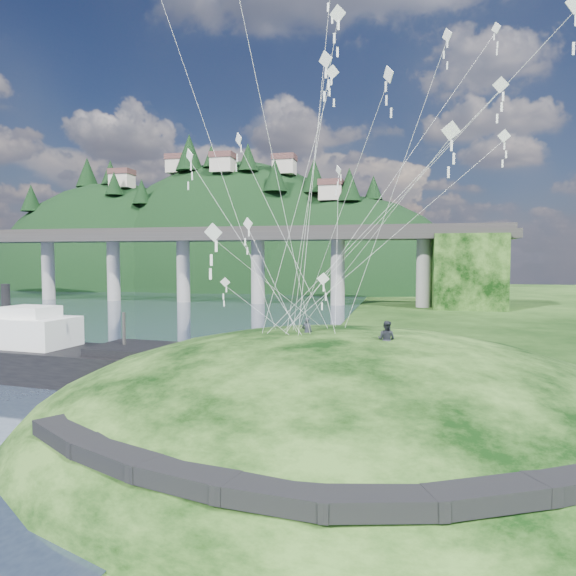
# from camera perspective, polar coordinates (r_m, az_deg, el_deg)

# --- Properties ---
(ground) EXTENTS (320.00, 320.00, 0.00)m
(ground) POSITION_cam_1_polar(r_m,az_deg,el_deg) (28.99, -10.74, -14.55)
(ground) COLOR black
(ground) RESTS_ON ground
(grass_hill) EXTENTS (36.00, 32.00, 13.00)m
(grass_hill) POSITION_cam_1_polar(r_m,az_deg,el_deg) (29.34, 6.18, -17.39)
(grass_hill) COLOR black
(grass_hill) RESTS_ON ground
(footpath) EXTENTS (22.29, 5.84, 0.83)m
(footpath) POSITION_cam_1_polar(r_m,az_deg,el_deg) (17.33, -0.39, -19.74)
(footpath) COLOR black
(footpath) RESTS_ON ground
(bridge) EXTENTS (160.00, 11.00, 15.00)m
(bridge) POSITION_cam_1_polar(r_m,az_deg,el_deg) (102.46, -8.73, 3.79)
(bridge) COLOR #2D2B2B
(bridge) RESTS_ON ground
(far_ridge) EXTENTS (153.00, 70.00, 94.50)m
(far_ridge) POSITION_cam_1_polar(r_m,az_deg,el_deg) (158.09, -7.53, -2.59)
(far_ridge) COLOR black
(far_ridge) RESTS_ON ground
(work_barge) EXTENTS (20.19, 7.06, 6.93)m
(work_barge) POSITION_cam_1_polar(r_m,az_deg,el_deg) (41.28, -24.28, -6.91)
(work_barge) COLOR black
(work_barge) RESTS_ON ground
(wooden_dock) EXTENTS (14.23, 3.49, 1.01)m
(wooden_dock) POSITION_cam_1_polar(r_m,az_deg,el_deg) (33.51, -11.38, -11.30)
(wooden_dock) COLOR #352615
(wooden_dock) RESTS_ON ground
(kite_flyers) EXTENTS (5.03, 2.02, 1.86)m
(kite_flyers) POSITION_cam_1_polar(r_m,az_deg,el_deg) (25.80, 9.03, -3.53)
(kite_flyers) COLOR #242730
(kite_flyers) RESTS_ON ground
(kite_swarm) EXTENTS (21.21, 15.72, 21.10)m
(kite_swarm) POSITION_cam_1_polar(r_m,az_deg,el_deg) (28.92, 5.43, 19.25)
(kite_swarm) COLOR white
(kite_swarm) RESTS_ON ground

